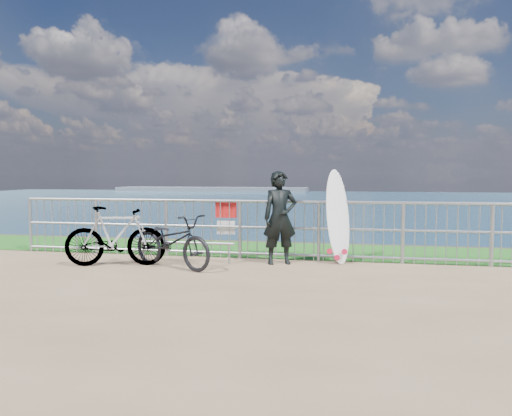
% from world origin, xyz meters
% --- Properties ---
extents(grass_strip, '(120.00, 120.00, 0.00)m').
position_xyz_m(grass_strip, '(0.00, 2.70, 0.01)').
color(grass_strip, '#1A5E1A').
rests_on(grass_strip, ground).
extents(seascape, '(260.00, 260.00, 5.00)m').
position_xyz_m(seascape, '(-43.75, 147.49, -4.03)').
color(seascape, brown).
rests_on(seascape, ground).
extents(railing, '(10.06, 0.10, 1.13)m').
position_xyz_m(railing, '(0.01, 1.60, 0.58)').
color(railing, '#9A9CA2').
rests_on(railing, ground).
extents(surfer, '(0.71, 0.59, 1.67)m').
position_xyz_m(surfer, '(0.34, 1.15, 0.83)').
color(surfer, black).
rests_on(surfer, ground).
extents(surfboard, '(0.58, 0.56, 1.71)m').
position_xyz_m(surfboard, '(1.35, 1.44, 0.79)').
color(surfboard, white).
rests_on(surfboard, ground).
extents(bicycle_near, '(1.87, 1.33, 0.93)m').
position_xyz_m(bicycle_near, '(-1.43, 0.42, 0.47)').
color(bicycle_near, black).
rests_on(bicycle_near, ground).
extents(bicycle_far, '(1.82, 0.95, 1.05)m').
position_xyz_m(bicycle_far, '(-2.47, 0.39, 0.53)').
color(bicycle_far, black).
rests_on(bicycle_far, ground).
extents(bike_rack, '(1.85, 0.05, 0.39)m').
position_xyz_m(bike_rack, '(-1.39, 0.99, 0.32)').
color(bike_rack, '#9A9CA2').
rests_on(bike_rack, ground).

